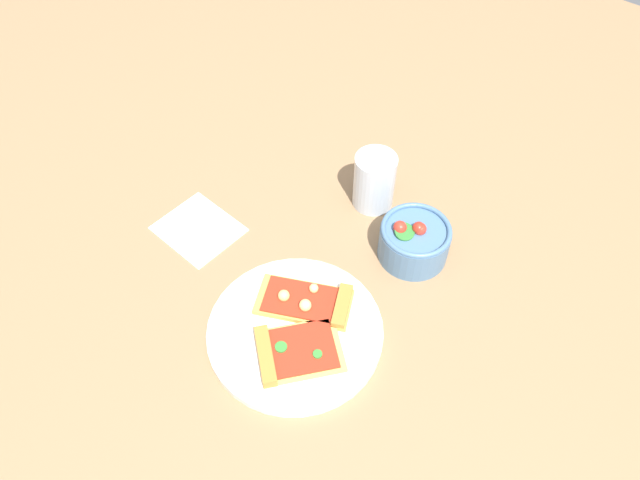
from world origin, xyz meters
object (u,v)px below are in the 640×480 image
plate (295,331)px  pizza_slice_far (292,352)px  paper_napkin (198,229)px  pizza_slice_near (309,301)px  salad_bowl (414,241)px  soda_glass (374,182)px

plate → pizza_slice_far: size_ratio=1.76×
paper_napkin → pizza_slice_far: bearing=73.7°
pizza_slice_near → salad_bowl: size_ratio=1.41×
salad_bowl → paper_napkin: salad_bowl is taller
pizza_slice_near → paper_napkin: bearing=-90.7°
pizza_slice_near → salad_bowl: bearing=161.7°
salad_bowl → soda_glass: bearing=-114.3°
plate → paper_napkin: 0.26m
pizza_slice_far → soda_glass: size_ratio=1.44×
paper_napkin → salad_bowl: bearing=120.8°
pizza_slice_near → pizza_slice_far: size_ratio=1.08×
soda_glass → paper_napkin: soda_glass is taller
pizza_slice_near → soda_glass: soda_glass is taller
pizza_slice_far → plate: bearing=-144.4°
plate → soda_glass: bearing=-166.5°
pizza_slice_far → paper_napkin: bearing=-106.3°
pizza_slice_far → soda_glass: soda_glass is taller
plate → pizza_slice_far: (0.03, 0.02, 0.01)m
soda_glass → pizza_slice_far: bearing=16.1°
plate → soda_glass: soda_glass is taller
pizza_slice_near → salad_bowl: salad_bowl is taller
salad_bowl → paper_napkin: size_ratio=0.87×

